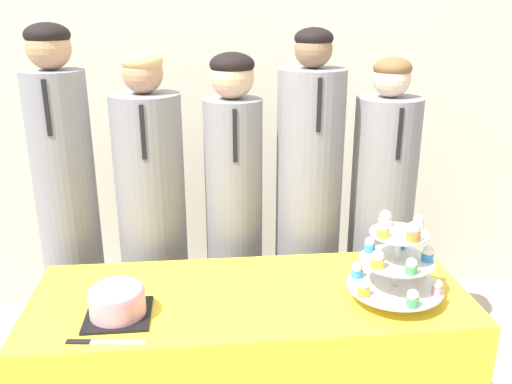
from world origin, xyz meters
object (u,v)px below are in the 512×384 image
object	(u,v)px
student_1	(154,236)
round_cake	(117,299)
student_0	(70,224)
student_4	(380,230)
cake_knife	(92,342)
cupcake_stand	(396,261)
student_3	(308,221)
student_2	(234,228)

from	to	relation	value
student_1	round_cake	bearing A→B (deg)	-96.22
student_0	student_1	size ratio (longest dim) A/B	1.07
student_0	student_4	distance (m)	1.42
cake_knife	student_1	distance (m)	0.81
cake_knife	student_1	size ratio (longest dim) A/B	0.16
student_0	student_1	xyz separation A→B (m)	(0.36, 0.00, -0.07)
cupcake_stand	student_3	bearing A→B (deg)	106.29
cake_knife	student_4	world-z (taller)	student_4
round_cake	student_0	world-z (taller)	student_0
student_1	student_3	size ratio (longest dim) A/B	0.95
student_1	student_2	bearing A→B (deg)	-0.00
cake_knife	student_2	world-z (taller)	student_2
cake_knife	student_2	xyz separation A→B (m)	(0.50, 0.80, 0.03)
cake_knife	student_1	xyz separation A→B (m)	(0.13, 0.80, 0.01)
cake_knife	student_3	size ratio (longest dim) A/B	0.15
student_1	cupcake_stand	bearing A→B (deg)	-35.36
cupcake_stand	student_3	world-z (taller)	student_3
student_0	student_1	distance (m)	0.37
cupcake_stand	student_3	size ratio (longest dim) A/B	0.21
cupcake_stand	student_4	distance (m)	0.67
student_0	student_3	distance (m)	1.07
student_0	student_2	distance (m)	0.73
student_1	student_2	world-z (taller)	student_1
student_3	student_4	bearing A→B (deg)	-0.00
round_cake	student_1	bearing A→B (deg)	83.78
round_cake	student_3	bearing A→B (deg)	39.80
round_cake	student_0	bearing A→B (deg)	114.14
student_4	student_1	bearing A→B (deg)	180.00
cake_knife	cupcake_stand	xyz separation A→B (m)	(1.03, 0.16, 0.15)
cupcake_stand	student_3	xyz separation A→B (m)	(-0.19, 0.63, -0.09)
round_cake	cupcake_stand	size ratio (longest dim) A/B	0.65
student_0	student_2	world-z (taller)	student_0
cake_knife	student_0	world-z (taller)	student_0
student_4	student_2	bearing A→B (deg)	-180.00
round_cake	student_4	distance (m)	1.30
student_2	student_0	bearing A→B (deg)	180.00
student_1	student_4	distance (m)	1.06
cake_knife	round_cake	bearing A→B (deg)	74.54
student_0	student_1	bearing A→B (deg)	0.00
round_cake	student_4	xyz separation A→B (m)	(1.13, 0.65, -0.07)
cupcake_stand	student_1	world-z (taller)	student_1
student_1	student_3	bearing A→B (deg)	0.00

